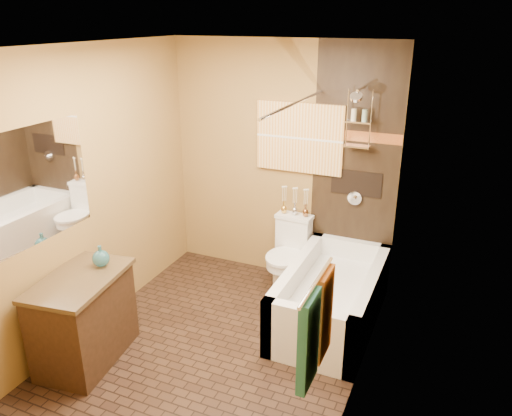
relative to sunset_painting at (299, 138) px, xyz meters
The scene contains 23 objects.
floor 2.15m from the sunset_painting, 97.72° to the right, with size 3.00×3.00×0.00m, color black.
wall_left 2.06m from the sunset_painting, 133.51° to the right, with size 0.02×3.00×2.50m, color olive.
wall_right 1.81m from the sunset_painting, 55.86° to the right, with size 0.02×3.00×2.50m, color olive.
wall_back 0.36m from the sunset_painting, behind, with size 2.40×0.02×2.50m, color olive.
wall_front 3.00m from the sunset_painting, 93.85° to the right, with size 2.40×0.02×2.50m, color olive.
ceiling 1.77m from the sunset_painting, 97.72° to the right, with size 3.00×3.00×0.00m, color silver.
alcove_tile_back 0.65m from the sunset_painting, ahead, with size 0.85×0.01×2.50m, color black.
alcove_tile_right 1.26m from the sunset_painting, 36.27° to the right, with size 0.01×1.50×2.50m, color black.
mosaic_band_back 0.58m from the sunset_painting, ahead, with size 0.85×0.01×0.10m, color brown.
mosaic_band_right 1.22m from the sunset_painting, 36.55° to the right, with size 0.01×1.50×0.10m, color brown.
alcove_niche 0.72m from the sunset_painting, ahead, with size 0.50×0.01×0.25m, color black.
shower_fixtures 0.62m from the sunset_painting, ahead, with size 0.24×0.33×1.16m.
curtain_rod 0.89m from the sunset_painting, 74.58° to the right, with size 0.03×0.03×1.55m, color silver.
towel_bar 2.70m from the sunset_painting, 69.38° to the right, with size 0.02×0.02×0.55m, color silver.
towel_teal 2.85m from the sunset_painting, 70.12° to the right, with size 0.05×0.22×0.52m, color #1C5D5B.
towel_rust 2.61m from the sunset_painting, 68.16° to the right, with size 0.05×0.22×0.52m, color brown.
sunset_painting is the anchor object (origin of this frame).
vanity_mirror 2.47m from the sunset_painting, 124.18° to the right, with size 0.01×1.00×0.90m, color white.
bathtub 1.63m from the sunset_painting, 50.39° to the right, with size 0.80×1.50×0.55m.
toilet 1.20m from the sunset_painting, 90.00° to the right, with size 0.39×0.57×0.75m.
vanity 2.61m from the sunset_painting, 118.82° to the right, with size 0.64×0.93×0.77m.
teal_bottle 2.22m from the sunset_painting, 120.63° to the right, with size 0.14×0.14×0.22m, color #25646F, non-canonical shape.
bud_vases 0.64m from the sunset_painting, 90.00° to the right, with size 0.30×0.06×0.29m.
Camera 1 is at (1.74, -3.19, 2.70)m, focal length 35.00 mm.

